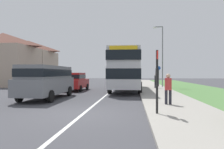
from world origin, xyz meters
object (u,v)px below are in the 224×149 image
at_px(pedestrian_at_stop, 168,87).
at_px(bus_stop_sign, 157,77).
at_px(pedestrian_walking_away, 156,80).
at_px(double_decker_bus, 126,69).
at_px(street_lamp_near, 224,8).
at_px(parked_car_red, 75,81).
at_px(parked_van_grey, 47,79).
at_px(cycle_route_sign, 159,75).
at_px(street_lamp_mid, 162,52).

height_order(pedestrian_at_stop, bus_stop_sign, bus_stop_sign).
bearing_deg(pedestrian_at_stop, pedestrian_walking_away, 86.64).
relative_size(double_decker_bus, bus_stop_sign, 4.20).
xyz_separation_m(pedestrian_at_stop, bus_stop_sign, (-0.83, -2.40, 0.56)).
bearing_deg(street_lamp_near, parked_car_red, 126.58).
relative_size(bus_stop_sign, street_lamp_near, 0.38).
bearing_deg(parked_van_grey, cycle_route_sign, 52.55).
bearing_deg(bus_stop_sign, street_lamp_near, -17.74).
bearing_deg(double_decker_bus, pedestrian_at_stop, -75.23).
height_order(pedestrian_at_stop, cycle_route_sign, cycle_route_sign).
bearing_deg(street_lamp_near, parked_van_grey, 147.55).
bearing_deg(pedestrian_at_stop, parked_car_red, 130.44).
relative_size(parked_car_red, street_lamp_near, 0.64).
height_order(parked_van_grey, parked_car_red, parked_van_grey).
bearing_deg(pedestrian_at_stop, double_decker_bus, 104.77).
xyz_separation_m(parked_van_grey, pedestrian_walking_away, (8.11, 8.90, -0.32)).
distance_m(street_lamp_near, street_lamp_mid, 16.78).
xyz_separation_m(parked_van_grey, cycle_route_sign, (8.69, 11.35, 0.13)).
xyz_separation_m(double_decker_bus, parked_van_grey, (-4.99, -6.81, -0.85)).
distance_m(bus_stop_sign, street_lamp_near, 3.32).
distance_m(pedestrian_at_stop, cycle_route_sign, 13.90).
distance_m(cycle_route_sign, street_lamp_near, 17.12).
bearing_deg(street_lamp_near, street_lamp_mid, 89.31).
bearing_deg(bus_stop_sign, double_decker_bus, 97.87).
bearing_deg(parked_van_grey, street_lamp_mid, 51.22).
relative_size(street_lamp_near, street_lamp_mid, 0.95).
xyz_separation_m(double_decker_bus, parked_car_red, (-4.93, -0.64, -1.19)).
bearing_deg(bus_stop_sign, cycle_route_sign, 82.70).
height_order(pedestrian_walking_away, cycle_route_sign, cycle_route_sign).
bearing_deg(double_decker_bus, bus_stop_sign, -82.13).
xyz_separation_m(pedestrian_walking_away, cycle_route_sign, (0.58, 2.44, 0.45)).
bearing_deg(street_lamp_mid, parked_car_red, -150.69).
height_order(double_decker_bus, parked_car_red, double_decker_bus).
relative_size(pedestrian_at_stop, pedestrian_walking_away, 1.00).
height_order(double_decker_bus, parked_van_grey, double_decker_bus).
height_order(parked_van_grey, street_lamp_mid, street_lamp_mid).
distance_m(double_decker_bus, street_lamp_near, 13.09).
bearing_deg(bus_stop_sign, street_lamp_mid, 81.58).
bearing_deg(parked_van_grey, pedestrian_at_stop, -18.50).
bearing_deg(street_lamp_mid, double_decker_bus, -132.41).
bearing_deg(cycle_route_sign, parked_car_red, -149.07).
bearing_deg(double_decker_bus, street_lamp_mid, 47.59).
distance_m(pedestrian_at_stop, bus_stop_sign, 2.60).
bearing_deg(cycle_route_sign, parked_van_grey, -127.45).
bearing_deg(pedestrian_walking_away, double_decker_bus, -146.14).
bearing_deg(cycle_route_sign, street_lamp_near, -89.67).
bearing_deg(street_lamp_mid, street_lamp_near, -90.69).
xyz_separation_m(cycle_route_sign, street_lamp_mid, (0.30, -0.16, 2.70)).
xyz_separation_m(pedestrian_at_stop, street_lamp_near, (1.35, -3.10, 2.97)).
height_order(double_decker_bus, cycle_route_sign, double_decker_bus).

